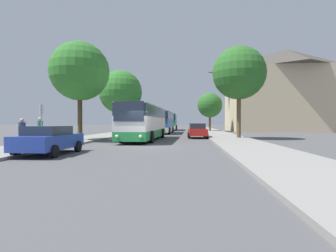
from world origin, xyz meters
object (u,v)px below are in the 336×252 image
Objects in this scene: parked_car_left_curb at (49,140)px; tree_left_near at (80,71)px; tree_left_far at (121,92)px; tree_right_near at (239,73)px; bus_rear at (170,122)px; parked_car_right_near at (197,131)px; bus_middle at (163,122)px; bus_stop_sign at (42,120)px; pedestrian_waiting_near at (22,134)px; bus_front at (145,122)px; pedestrian_waiting_far at (40,130)px; tree_right_mid at (210,105)px.

parked_car_left_curb is 0.49× the size of tree_left_near.
tree_left_far is 1.06× the size of tree_right_near.
bus_rear is 2.82× the size of parked_car_right_near.
bus_middle is at bearing -6.14° from tree_left_far.
bus_stop_sign is 0.31× the size of tree_left_near.
pedestrian_waiting_near is 10.29m from tree_left_near.
tree_left_near is (-2.42, 9.48, 5.39)m from parked_car_left_curb.
tree_right_near is (14.64, 4.20, 0.41)m from tree_left_near.
bus_front reaches higher than pedestrian_waiting_far.
tree_right_mid is at bearing 72.34° from parked_car_left_curb.
parked_car_left_curb is (-3.08, -11.27, -0.94)m from bus_front.
parked_car_left_curb is at bearing -107.64° from tree_right_mid.
bus_middle is 8.23m from tree_left_far.
tree_left_far is 16.30m from tree_right_mid.
bus_middle is 26.34m from pedestrian_waiting_near.
tree_left_far reaches higher than pedestrian_waiting_near.
pedestrian_waiting_far reaches higher than pedestrian_waiting_near.
tree_right_near is at bearing 48.22° from parked_car_left_curb.
tree_left_far is (-6.71, -15.15, 4.60)m from bus_rear.
bus_stop_sign is 34.08m from tree_right_mid.
parked_car_left_curb is 4.22m from bus_stop_sign.
parked_car_left_curb is 19.25m from tree_right_near.
bus_middle is 0.96× the size of bus_rear.
pedestrian_waiting_near is (-4.95, -10.69, -0.69)m from bus_front.
tree_right_near is at bearing -40.65° from tree_left_far.
bus_front is at bearing -108.76° from tree_right_mid.
bus_rear is 1.71× the size of tree_right_mid.
bus_front is at bearing 140.86° from pedestrian_waiting_near.
parked_car_left_curb is 0.46× the size of tree_right_near.
bus_middle is 2.72× the size of parked_car_right_near.
tree_left_near reaches higher than bus_stop_sign.
bus_middle reaches higher than bus_stop_sign.
tree_left_near is (-0.54, 8.90, 5.14)m from pedestrian_waiting_near.
bus_stop_sign reaches higher than parked_car_right_near.
tree_left_far is (-1.06, 23.80, 4.57)m from bus_stop_sign.
bus_front is 31.00m from bus_rear.
tree_left_near is at bearing 169.22° from pedestrian_waiting_near.
bus_rear is 39.35m from bus_stop_sign.
tree_left_near is (-5.69, -32.79, 4.38)m from bus_rear.
bus_front is 7.29m from tree_left_near.
parked_car_right_near is (4.85, -27.40, -0.99)m from bus_rear.
bus_front is at bearing -90.39° from bus_middle.
parked_car_right_near is at bearing -167.34° from pedestrian_waiting_far.
tree_right_near is at bearing -179.04° from pedestrian_waiting_far.
bus_front reaches higher than bus_stop_sign.
bus_middle is 4.16× the size of bus_stop_sign.
tree_right_near is (8.95, -28.58, 4.79)m from bus_rear.
tree_right_near is (9.14, 2.42, 4.86)m from bus_front.
parked_car_left_curb is at bearing -75.70° from tree_left_near.
bus_stop_sign is at bearing -89.54° from tree_left_near.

